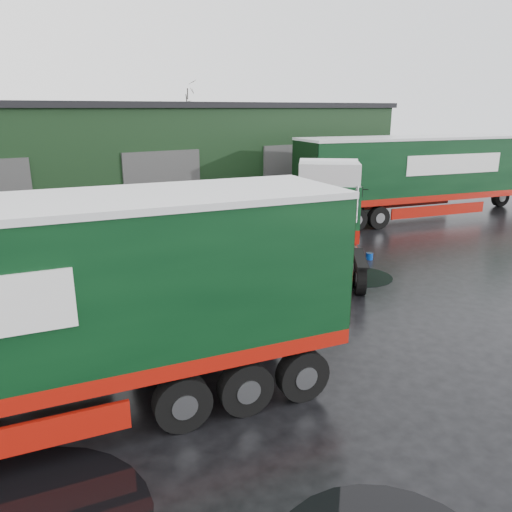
{
  "coord_description": "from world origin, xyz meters",
  "views": [
    {
      "loc": [
        -7.66,
        -9.12,
        6.0
      ],
      "look_at": [
        0.27,
        2.96,
        1.7
      ],
      "focal_mm": 35.0,
      "sensor_mm": 36.0,
      "label": 1
    }
  ],
  "objects_px": {
    "wash_bucket": "(369,256)",
    "tree_back_b": "(175,136)",
    "hero_tractor": "(329,220)",
    "warehouse": "(121,158)",
    "lorry_right": "(415,178)"
  },
  "relations": [
    {
      "from": "hero_tractor",
      "to": "lorry_right",
      "type": "xyz_separation_m",
      "value": [
        10.13,
        4.5,
        0.28
      ]
    },
    {
      "from": "warehouse",
      "to": "lorry_right",
      "type": "distance_m",
      "value": 16.77
    },
    {
      "from": "hero_tractor",
      "to": "wash_bucket",
      "type": "distance_m",
      "value": 3.17
    },
    {
      "from": "lorry_right",
      "to": "tree_back_b",
      "type": "distance_m",
      "value": 21.55
    },
    {
      "from": "wash_bucket",
      "to": "tree_back_b",
      "type": "distance_m",
      "value": 25.67
    },
    {
      "from": "warehouse",
      "to": "hero_tractor",
      "type": "relative_size",
      "value": 5.01
    },
    {
      "from": "hero_tractor",
      "to": "tree_back_b",
      "type": "distance_m",
      "value": 26.14
    },
    {
      "from": "lorry_right",
      "to": "tree_back_b",
      "type": "relative_size",
      "value": 2.33
    },
    {
      "from": "tree_back_b",
      "to": "wash_bucket",
      "type": "bearing_deg",
      "value": -96.68
    },
    {
      "from": "warehouse",
      "to": "lorry_right",
      "type": "height_order",
      "value": "warehouse"
    },
    {
      "from": "hero_tractor",
      "to": "wash_bucket",
      "type": "bearing_deg",
      "value": 45.32
    },
    {
      "from": "wash_bucket",
      "to": "warehouse",
      "type": "bearing_deg",
      "value": 108.32
    },
    {
      "from": "hero_tractor",
      "to": "warehouse",
      "type": "bearing_deg",
      "value": 138.59
    },
    {
      "from": "warehouse",
      "to": "wash_bucket",
      "type": "height_order",
      "value": "warehouse"
    },
    {
      "from": "lorry_right",
      "to": "wash_bucket",
      "type": "distance_m",
      "value": 8.96
    }
  ]
}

